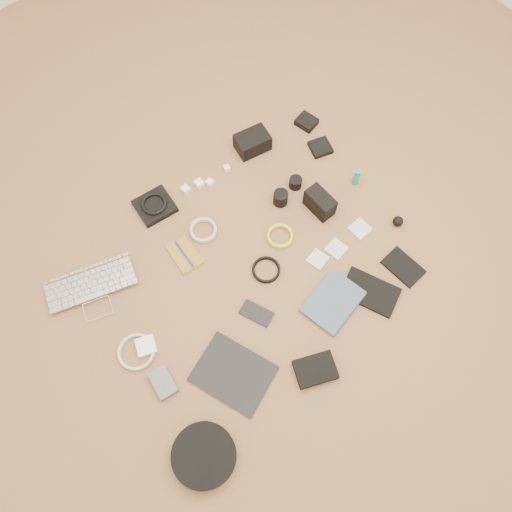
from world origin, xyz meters
TOP-DOWN VIEW (x-y plane):
  - room_shell at (0.00, 0.00)m, footprint 4.04×4.04m
  - laptop at (-0.55, 0.31)m, footprint 0.41×0.34m
  - headphone_pouch at (-0.14, 0.49)m, footprint 0.17×0.16m
  - headphones at (-0.14, 0.49)m, footprint 0.14×0.14m
  - charger_a at (0.01, 0.47)m, footprint 0.04×0.04m
  - charger_b at (0.08, 0.46)m, footprint 0.04×0.04m
  - charger_c at (0.22, 0.45)m, footprint 0.03×0.03m
  - charger_d at (0.12, 0.44)m, footprint 0.03×0.03m
  - dslr_camera at (0.38, 0.47)m, footprint 0.16×0.13m
  - lens_pouch at (0.66, 0.41)m, footprint 0.10×0.10m
  - notebook_olive at (-0.17, 0.23)m, footprint 0.11×0.16m
  - pen_blue at (-0.17, 0.23)m, footprint 0.02×0.14m
  - cable_white_a at (-0.05, 0.27)m, footprint 0.14×0.14m
  - lens_a at (0.30, 0.17)m, footprint 0.07×0.07m
  - lens_b at (0.40, 0.19)m, footprint 0.07×0.07m
  - card_reader at (0.62, 0.27)m, footprint 0.11×0.11m
  - power_brick at (-0.51, 0.01)m, footprint 0.09×0.09m
  - cable_white_b at (-0.55, 0.01)m, footprint 0.19×0.19m
  - cable_black at (0.04, -0.04)m, footprint 0.14×0.14m
  - cable_yellow at (0.18, 0.04)m, footprint 0.11×0.11m
  - flash at (0.40, 0.04)m, footprint 0.07×0.13m
  - lens_cleaner at (0.61, 0.04)m, footprint 0.03×0.03m
  - battery_charger at (-0.54, -0.14)m, footprint 0.09×0.12m
  - tablet at (-0.32, -0.28)m, footprint 0.30×0.33m
  - phone at (-0.10, -0.15)m, footprint 0.11×0.14m
  - filter_case_left at (0.24, -0.14)m, footprint 0.09×0.09m
  - filter_case_mid at (0.33, -0.15)m, footprint 0.08×0.08m
  - filter_case_right at (0.47, -0.14)m, footprint 0.08×0.08m
  - air_blower at (0.61, -0.22)m, footprint 0.06×0.06m
  - headphone_case at (-0.57, -0.44)m, footprint 0.29×0.29m
  - drive_case at (-0.07, -0.46)m, footprint 0.18×0.16m
  - paperback at (0.18, -0.39)m, footprint 0.26×0.21m
  - notebook_black_a at (0.30, -0.37)m, footprint 0.21×0.25m
  - notebook_black_b at (0.48, -0.38)m, footprint 0.11×0.17m

SIDE VIEW (x-z plane):
  - notebook_olive at x=-0.17m, z-range 0.00..0.01m
  - phone at x=-0.10m, z-range 0.00..0.01m
  - filter_case_left at x=0.24m, z-range 0.00..0.01m
  - filter_case_mid at x=0.33m, z-range 0.00..0.01m
  - cable_black at x=0.04m, z-range 0.00..0.01m
  - filter_case_right at x=0.47m, z-range 0.00..0.01m
  - cable_white_b at x=-0.55m, z-range 0.00..0.01m
  - tablet at x=-0.32m, z-range 0.00..0.01m
  - cable_yellow at x=0.18m, z-range 0.00..0.01m
  - notebook_black_b at x=0.48m, z-range 0.00..0.01m
  - cable_white_a at x=-0.05m, z-range 0.00..0.01m
  - notebook_black_a at x=0.30m, z-range 0.00..0.02m
  - paperback at x=0.18m, z-range 0.00..0.02m
  - card_reader at x=0.62m, z-range 0.00..0.02m
  - charger_c at x=0.22m, z-range 0.00..0.02m
  - pen_blue at x=-0.17m, z-range 0.01..0.02m
  - charger_d at x=0.12m, z-range 0.00..0.03m
  - headphone_pouch at x=-0.14m, z-range 0.00..0.03m
  - laptop at x=-0.55m, z-range 0.00..0.03m
  - charger_a at x=0.01m, z-range 0.00..0.03m
  - power_brick at x=-0.51m, z-range 0.00..0.03m
  - battery_charger at x=-0.54m, z-range 0.00..0.03m
  - lens_pouch at x=0.66m, z-range 0.00..0.03m
  - charger_b at x=0.08m, z-range 0.00..0.03m
  - drive_case at x=-0.07m, z-range 0.00..0.04m
  - air_blower at x=0.61m, z-range 0.00..0.04m
  - lens_b at x=0.40m, z-range 0.00..0.05m
  - headphone_case at x=-0.57m, z-range 0.00..0.06m
  - lens_a at x=0.30m, z-range 0.00..0.07m
  - headphones at x=-0.14m, z-range 0.03..0.04m
  - dslr_camera at x=0.38m, z-range 0.00..0.08m
  - lens_cleaner at x=0.61m, z-range 0.00..0.09m
  - flash at x=0.40m, z-range 0.00..0.10m
  - room_shell at x=0.00m, z-range -0.04..2.54m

